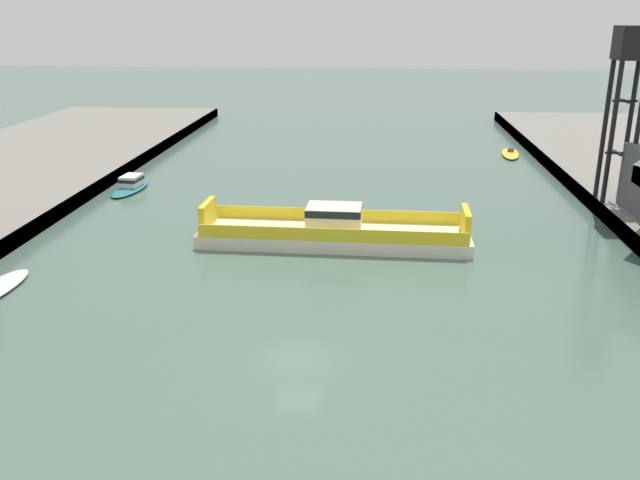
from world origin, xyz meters
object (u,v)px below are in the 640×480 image
chain_ferry (334,232)px  crane_tower (629,70)px  moored_boat_near_right (510,153)px  moored_boat_mid_left (131,185)px

chain_ferry → crane_tower: 30.84m
moored_boat_near_right → chain_ferry: bearing=-119.4°
moored_boat_near_right → moored_boat_mid_left: bearing=-153.4°
chain_ferry → moored_boat_mid_left: 28.10m
moored_boat_near_right → crane_tower: 30.69m
moored_boat_near_right → crane_tower: (4.39, -27.32, 13.28)m
crane_tower → chain_ferry: bearing=-157.1°
crane_tower → moored_boat_near_right: bearing=99.1°
moored_boat_near_right → crane_tower: crane_tower is taller
chain_ferry → moored_boat_mid_left: chain_ferry is taller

